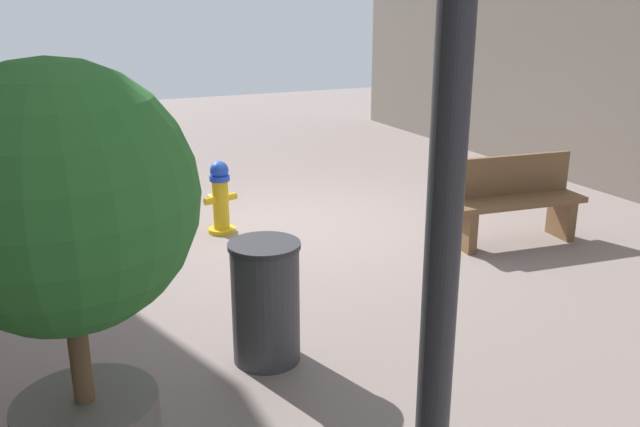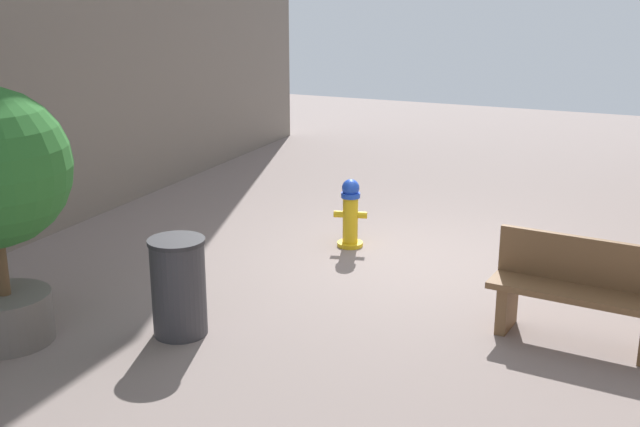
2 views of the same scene
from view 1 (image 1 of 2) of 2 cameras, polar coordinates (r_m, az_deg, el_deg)
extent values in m
plane|color=gray|center=(7.98, -2.14, -1.17)|extent=(23.40, 23.40, 0.00)
cylinder|color=gold|center=(7.89, -8.35, -1.39)|extent=(0.32, 0.32, 0.05)
cylinder|color=gold|center=(7.79, -8.45, 0.76)|extent=(0.19, 0.19, 0.57)
cylinder|color=blue|center=(7.71, -8.55, 3.01)|extent=(0.23, 0.23, 0.06)
sphere|color=blue|center=(7.69, -8.58, 3.65)|extent=(0.21, 0.21, 0.21)
cylinder|color=gold|center=(7.70, -9.35, 1.06)|extent=(0.15, 0.11, 0.08)
cylinder|color=gold|center=(7.84, -7.61, 1.43)|extent=(0.15, 0.11, 0.08)
cylinder|color=gold|center=(7.91, -9.04, 1.21)|extent=(0.14, 0.16, 0.11)
cube|color=brown|center=(8.07, 19.85, -0.34)|extent=(0.14, 0.40, 0.45)
cube|color=brown|center=(7.38, 12.17, -1.31)|extent=(0.14, 0.40, 0.45)
cube|color=brown|center=(7.63, 16.34, 1.02)|extent=(1.60, 0.61, 0.06)
cube|color=brown|center=(7.72, 15.71, 3.18)|extent=(1.56, 0.23, 0.44)
cylinder|color=brown|center=(3.88, -19.94, -10.05)|extent=(0.11, 0.11, 0.75)
sphere|color=#2D722D|center=(3.60, -21.23, 1.25)|extent=(1.40, 1.40, 1.40)
cylinder|color=#2D2D33|center=(2.50, 10.79, 3.74)|extent=(0.14, 0.14, 3.71)
cylinder|color=#38383D|center=(4.96, -4.65, -7.75)|extent=(0.50, 0.50, 0.89)
cylinder|color=#2C2C30|center=(4.79, -4.78, -2.73)|extent=(0.52, 0.52, 0.04)
camera|label=2|loc=(5.65, 83.14, 9.11)|focal=44.76mm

